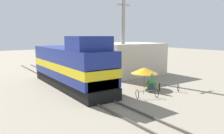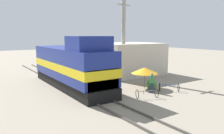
{
  "view_description": "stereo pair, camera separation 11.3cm",
  "coord_description": "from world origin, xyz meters",
  "px_view_note": "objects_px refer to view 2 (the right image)",
  "views": [
    {
      "loc": [
        -8.17,
        -16.07,
        4.92
      ],
      "look_at": [
        1.2,
        -2.26,
        2.47
      ],
      "focal_mm": 35.0,
      "sensor_mm": 36.0,
      "label": 1
    },
    {
      "loc": [
        -8.08,
        -16.13,
        4.92
      ],
      "look_at": [
        1.2,
        -2.26,
        2.47
      ],
      "focal_mm": 35.0,
      "sensor_mm": 36.0,
      "label": 2
    }
  ],
  "objects_px": {
    "utility_pole": "(123,37)",
    "bicycle_spare": "(147,93)",
    "billboard_sign": "(107,58)",
    "vendor_umbrella": "(145,70)",
    "locomotive": "(72,67)",
    "person_bystander": "(152,82)",
    "bicycle": "(169,87)"
  },
  "relations": [
    {
      "from": "person_bystander",
      "to": "locomotive",
      "type": "bearing_deg",
      "value": 133.19
    },
    {
      "from": "bicycle",
      "to": "person_bystander",
      "type": "bearing_deg",
      "value": -71.4
    },
    {
      "from": "utility_pole",
      "to": "person_bystander",
      "type": "distance_m",
      "value": 7.61
    },
    {
      "from": "bicycle_spare",
      "to": "utility_pole",
      "type": "bearing_deg",
      "value": 178.24
    },
    {
      "from": "vendor_umbrella",
      "to": "bicycle_spare",
      "type": "xyz_separation_m",
      "value": [
        -2.09,
        -2.62,
        -1.29
      ]
    },
    {
      "from": "utility_pole",
      "to": "billboard_sign",
      "type": "relative_size",
      "value": 3.14
    },
    {
      "from": "vendor_umbrella",
      "to": "bicycle_spare",
      "type": "bearing_deg",
      "value": -128.62
    },
    {
      "from": "billboard_sign",
      "to": "utility_pole",
      "type": "bearing_deg",
      "value": -58.9
    },
    {
      "from": "vendor_umbrella",
      "to": "bicycle_spare",
      "type": "height_order",
      "value": "vendor_umbrella"
    },
    {
      "from": "locomotive",
      "to": "person_bystander",
      "type": "xyz_separation_m",
      "value": [
        5.01,
        -5.33,
        -1.08
      ]
    },
    {
      "from": "locomotive",
      "to": "vendor_umbrella",
      "type": "distance_m",
      "value": 6.73
    },
    {
      "from": "utility_pole",
      "to": "bicycle_spare",
      "type": "xyz_separation_m",
      "value": [
        -3.25,
        -7.49,
        -4.33
      ]
    },
    {
      "from": "locomotive",
      "to": "utility_pole",
      "type": "height_order",
      "value": "utility_pole"
    },
    {
      "from": "locomotive",
      "to": "bicycle",
      "type": "bearing_deg",
      "value": -42.32
    },
    {
      "from": "bicycle_spare",
      "to": "locomotive",
      "type": "bearing_deg",
      "value": -130.14
    },
    {
      "from": "utility_pole",
      "to": "billboard_sign",
      "type": "bearing_deg",
      "value": 121.1
    },
    {
      "from": "person_bystander",
      "to": "billboard_sign",
      "type": "bearing_deg",
      "value": 85.43
    },
    {
      "from": "utility_pole",
      "to": "bicycle_spare",
      "type": "distance_m",
      "value": 9.24
    },
    {
      "from": "locomotive",
      "to": "billboard_sign",
      "type": "relative_size",
      "value": 4.21
    },
    {
      "from": "locomotive",
      "to": "person_bystander",
      "type": "height_order",
      "value": "locomotive"
    },
    {
      "from": "vendor_umbrella",
      "to": "bicycle",
      "type": "height_order",
      "value": "vendor_umbrella"
    },
    {
      "from": "billboard_sign",
      "to": "person_bystander",
      "type": "height_order",
      "value": "billboard_sign"
    },
    {
      "from": "utility_pole",
      "to": "bicycle",
      "type": "distance_m",
      "value": 8.23
    },
    {
      "from": "bicycle",
      "to": "utility_pole",
      "type": "bearing_deg",
      "value": -140.98
    },
    {
      "from": "vendor_umbrella",
      "to": "locomotive",
      "type": "bearing_deg",
      "value": 145.42
    },
    {
      "from": "bicycle",
      "to": "bicycle_spare",
      "type": "height_order",
      "value": "bicycle_spare"
    },
    {
      "from": "person_bystander",
      "to": "bicycle",
      "type": "height_order",
      "value": "person_bystander"
    },
    {
      "from": "utility_pole",
      "to": "vendor_umbrella",
      "type": "distance_m",
      "value": 5.86
    },
    {
      "from": "vendor_umbrella",
      "to": "bicycle",
      "type": "relative_size",
      "value": 1.41
    },
    {
      "from": "bicycle",
      "to": "vendor_umbrella",
      "type": "bearing_deg",
      "value": -114.63
    },
    {
      "from": "bicycle",
      "to": "billboard_sign",
      "type": "bearing_deg",
      "value": -133.87
    },
    {
      "from": "locomotive",
      "to": "utility_pole",
      "type": "distance_m",
      "value": 7.29
    }
  ]
}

